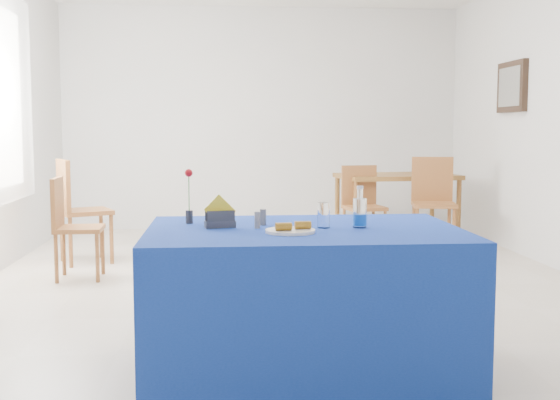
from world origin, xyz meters
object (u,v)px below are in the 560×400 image
(plate, at_px, (290,231))
(water_bottle, at_px, (360,214))
(chair_bg_right, at_px, (433,196))
(chair_win_b, at_px, (76,204))
(oak_table, at_px, (397,181))
(chair_bg_left, at_px, (362,200))
(chair_win_a, at_px, (70,221))
(blue_table, at_px, (304,301))

(plate, bearing_deg, water_bottle, 21.59)
(chair_bg_right, height_order, chair_win_b, chair_win_b)
(plate, height_order, oak_table, plate)
(chair_bg_left, distance_m, chair_bg_right, 0.75)
(chair_bg_right, bearing_deg, chair_win_b, -161.14)
(water_bottle, distance_m, oak_table, 4.51)
(chair_bg_left, xyz_separation_m, chair_win_b, (-2.87, -0.69, 0.06))
(oak_table, height_order, chair_win_a, chair_win_a)
(oak_table, bearing_deg, blue_table, -110.03)
(oak_table, distance_m, chair_win_a, 3.77)
(water_bottle, relative_size, chair_bg_left, 0.24)
(chair_bg_left, relative_size, chair_win_a, 1.02)
(blue_table, relative_size, chair_win_b, 1.62)
(chair_bg_right, height_order, chair_win_a, chair_bg_right)
(blue_table, bearing_deg, chair_win_a, 124.84)
(chair_bg_right, relative_size, chair_win_b, 0.99)
(oak_table, relative_size, chair_win_a, 1.60)
(oak_table, height_order, chair_bg_right, chair_bg_right)
(chair_bg_right, bearing_deg, blue_table, -105.55)
(chair_win_a, xyz_separation_m, chair_win_b, (-0.09, 0.71, 0.07))
(chair_bg_left, height_order, chair_win_b, chair_win_b)
(blue_table, xyz_separation_m, oak_table, (1.57, 4.31, 0.30))
(chair_bg_left, bearing_deg, oak_table, 34.79)
(oak_table, relative_size, chair_bg_left, 1.57)
(plate, distance_m, chair_win_b, 3.72)
(oak_table, xyz_separation_m, chair_bg_right, (0.23, -0.64, -0.12))
(oak_table, relative_size, chair_bg_right, 1.42)
(chair_win_b, bearing_deg, water_bottle, -170.47)
(chair_bg_right, xyz_separation_m, chair_win_a, (-3.50, -1.23, -0.06))
(chair_bg_left, relative_size, chair_bg_right, 0.90)
(oak_table, bearing_deg, water_bottle, -106.57)
(oak_table, xyz_separation_m, chair_win_a, (-3.27, -1.87, -0.18))
(chair_bg_right, bearing_deg, chair_bg_left, 177.69)
(blue_table, distance_m, chair_win_a, 2.98)
(plate, bearing_deg, chair_win_b, 117.30)
(chair_bg_left, bearing_deg, plate, -115.06)
(blue_table, xyz_separation_m, chair_bg_left, (1.08, 3.84, 0.13))
(plate, distance_m, water_bottle, 0.41)
(blue_table, bearing_deg, water_bottle, -0.75)
(water_bottle, height_order, chair_win_a, water_bottle)
(plate, height_order, chair_bg_left, chair_bg_left)
(plate, height_order, blue_table, plate)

